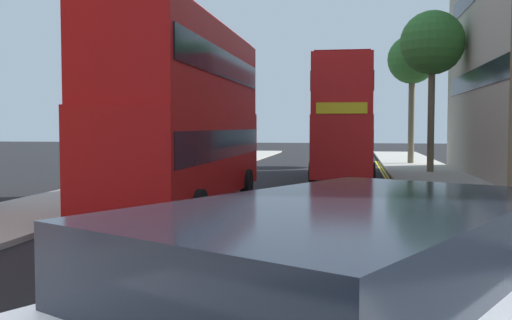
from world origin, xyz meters
TOP-DOWN VIEW (x-y plane):
  - sidewalk_right at (6.50, 16.00)m, footprint 4.00×80.00m
  - sidewalk_left at (-6.50, 16.00)m, footprint 4.00×80.00m
  - kerb_line_outer at (4.40, 14.00)m, footprint 0.10×56.00m
  - kerb_line_inner at (4.24, 14.00)m, footprint 0.10×56.00m
  - keep_left_bollard at (0.00, 3.81)m, footprint 0.36×0.28m
  - double_decker_bus_away at (-2.31, 14.96)m, footprint 2.83×10.82m
  - double_decker_bus_oncoming at (2.15, 26.47)m, footprint 2.86×10.83m
  - street_tree_near at (6.40, 37.99)m, footprint 3.22×3.22m
  - street_tree_mid at (6.74, 30.38)m, footprint 3.39×3.39m

SIDE VIEW (x-z plane):
  - kerb_line_outer at x=4.40m, z-range 0.00..0.01m
  - kerb_line_inner at x=4.24m, z-range 0.00..0.01m
  - sidewalk_right at x=6.50m, z-range 0.00..0.14m
  - sidewalk_left at x=-6.50m, z-range 0.00..0.14m
  - keep_left_bollard at x=0.00m, z-range 0.05..1.16m
  - double_decker_bus_away at x=-2.31m, z-range 0.21..5.85m
  - double_decker_bus_oncoming at x=2.15m, z-range 0.21..5.85m
  - street_tree_near at x=6.40m, z-range 2.66..11.14m
  - street_tree_mid at x=6.74m, z-range 2.66..11.24m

